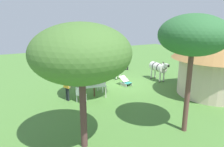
{
  "coord_description": "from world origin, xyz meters",
  "views": [
    {
      "loc": [
        7.2,
        12.44,
        4.58
      ],
      "look_at": [
        0.92,
        0.51,
        1.0
      ],
      "focal_mm": 33.34,
      "sensor_mm": 36.0,
      "label": 1
    }
  ],
  "objects_px": {
    "thatched_hut": "(215,56)",
    "patio_chair_east_end": "(102,83)",
    "guest_beside_umbrella": "(84,74)",
    "acacia_tree_right_background": "(81,54)",
    "shade_umbrella": "(93,55)",
    "patio_dining_table": "(94,86)",
    "striped_lounge_chair": "(126,82)",
    "zebra_toward_hut": "(113,66)",
    "acacia_tree_left_background": "(193,36)",
    "patio_chair_near_hut": "(80,94)",
    "zebra_nearest_camera": "(158,68)",
    "zebra_by_umbrella": "(80,68)",
    "standing_watcher": "(127,59)",
    "guest_behind_table": "(67,85)"
  },
  "relations": [
    {
      "from": "striped_lounge_chair",
      "to": "acacia_tree_right_background",
      "type": "xyz_separation_m",
      "value": [
        5.11,
        5.46,
        3.21
      ]
    },
    {
      "from": "shade_umbrella",
      "to": "guest_behind_table",
      "type": "height_order",
      "value": "shade_umbrella"
    },
    {
      "from": "zebra_toward_hut",
      "to": "acacia_tree_right_background",
      "type": "relative_size",
      "value": 0.46
    },
    {
      "from": "zebra_by_umbrella",
      "to": "zebra_toward_hut",
      "type": "xyz_separation_m",
      "value": [
        -2.51,
        0.68,
        0.05
      ]
    },
    {
      "from": "standing_watcher",
      "to": "patio_chair_east_end",
      "type": "bearing_deg",
      "value": 76.18
    },
    {
      "from": "zebra_by_umbrella",
      "to": "acacia_tree_right_background",
      "type": "xyz_separation_m",
      "value": [
        2.72,
        8.2,
        2.51
      ]
    },
    {
      "from": "zebra_by_umbrella",
      "to": "acacia_tree_right_background",
      "type": "height_order",
      "value": "acacia_tree_right_background"
    },
    {
      "from": "acacia_tree_right_background",
      "to": "zebra_toward_hut",
      "type": "bearing_deg",
      "value": -124.8
    },
    {
      "from": "acacia_tree_left_background",
      "to": "shade_umbrella",
      "type": "bearing_deg",
      "value": -71.73
    },
    {
      "from": "zebra_toward_hut",
      "to": "acacia_tree_right_background",
      "type": "bearing_deg",
      "value": 36.72
    },
    {
      "from": "zebra_nearest_camera",
      "to": "zebra_by_umbrella",
      "type": "bearing_deg",
      "value": -25.24
    },
    {
      "from": "shade_umbrella",
      "to": "patio_chair_east_end",
      "type": "xyz_separation_m",
      "value": [
        -0.89,
        -0.8,
        -2.05
      ]
    },
    {
      "from": "shade_umbrella",
      "to": "striped_lounge_chair",
      "type": "xyz_separation_m",
      "value": [
        -2.79,
        -0.95,
        -2.31
      ]
    },
    {
      "from": "thatched_hut",
      "to": "zebra_nearest_camera",
      "type": "xyz_separation_m",
      "value": [
        0.97,
        -3.9,
        -1.38
      ]
    },
    {
      "from": "thatched_hut",
      "to": "patio_chair_near_hut",
      "type": "distance_m",
      "value": 8.28
    },
    {
      "from": "shade_umbrella",
      "to": "standing_watcher",
      "type": "height_order",
      "value": "shade_umbrella"
    },
    {
      "from": "thatched_hut",
      "to": "patio_dining_table",
      "type": "height_order",
      "value": "thatched_hut"
    },
    {
      "from": "patio_dining_table",
      "to": "guest_behind_table",
      "type": "height_order",
      "value": "guest_behind_table"
    },
    {
      "from": "acacia_tree_right_background",
      "to": "acacia_tree_left_background",
      "type": "bearing_deg",
      "value": 167.37
    },
    {
      "from": "patio_dining_table",
      "to": "guest_beside_umbrella",
      "type": "height_order",
      "value": "guest_beside_umbrella"
    },
    {
      "from": "patio_chair_near_hut",
      "to": "zebra_by_umbrella",
      "type": "bearing_deg",
      "value": 134.36
    },
    {
      "from": "shade_umbrella",
      "to": "zebra_toward_hut",
      "type": "bearing_deg",
      "value": -133.97
    },
    {
      "from": "patio_chair_east_end",
      "to": "acacia_tree_left_background",
      "type": "relative_size",
      "value": 0.19
    },
    {
      "from": "zebra_by_umbrella",
      "to": "standing_watcher",
      "type": "bearing_deg",
      "value": 153.17
    },
    {
      "from": "shade_umbrella",
      "to": "zebra_nearest_camera",
      "type": "distance_m",
      "value": 5.91
    },
    {
      "from": "patio_dining_table",
      "to": "standing_watcher",
      "type": "distance_m",
      "value": 7.11
    },
    {
      "from": "acacia_tree_right_background",
      "to": "zebra_by_umbrella",
      "type": "bearing_deg",
      "value": -108.36
    },
    {
      "from": "guest_behind_table",
      "to": "striped_lounge_chair",
      "type": "relative_size",
      "value": 1.71
    },
    {
      "from": "patio_chair_east_end",
      "to": "zebra_by_umbrella",
      "type": "distance_m",
      "value": 2.96
    },
    {
      "from": "patio_chair_east_end",
      "to": "zebra_toward_hut",
      "type": "relative_size",
      "value": 0.44
    },
    {
      "from": "thatched_hut",
      "to": "patio_chair_east_end",
      "type": "relative_size",
      "value": 5.67
    },
    {
      "from": "guest_behind_table",
      "to": "acacia_tree_right_background",
      "type": "xyz_separation_m",
      "value": [
        0.7,
        4.6,
        2.52
      ]
    },
    {
      "from": "guest_behind_table",
      "to": "standing_watcher",
      "type": "height_order",
      "value": "standing_watcher"
    },
    {
      "from": "shade_umbrella",
      "to": "striped_lounge_chair",
      "type": "bearing_deg",
      "value": -161.15
    },
    {
      "from": "guest_behind_table",
      "to": "acacia_tree_left_background",
      "type": "distance_m",
      "value": 7.16
    },
    {
      "from": "acacia_tree_left_background",
      "to": "acacia_tree_right_background",
      "type": "height_order",
      "value": "acacia_tree_left_background"
    },
    {
      "from": "acacia_tree_left_background",
      "to": "thatched_hut",
      "type": "bearing_deg",
      "value": -153.4
    },
    {
      "from": "guest_behind_table",
      "to": "patio_dining_table",
      "type": "bearing_deg",
      "value": 63.59
    },
    {
      "from": "patio_dining_table",
      "to": "zebra_nearest_camera",
      "type": "xyz_separation_m",
      "value": [
        -5.62,
        -0.89,
        0.34
      ]
    },
    {
      "from": "patio_dining_table",
      "to": "zebra_nearest_camera",
      "type": "bearing_deg",
      "value": -171.04
    },
    {
      "from": "patio_chair_east_end",
      "to": "acacia_tree_right_background",
      "type": "distance_m",
      "value": 6.87
    },
    {
      "from": "shade_umbrella",
      "to": "guest_beside_umbrella",
      "type": "height_order",
      "value": "shade_umbrella"
    },
    {
      "from": "patio_chair_east_end",
      "to": "striped_lounge_chair",
      "type": "distance_m",
      "value": 1.92
    },
    {
      "from": "guest_behind_table",
      "to": "zebra_nearest_camera",
      "type": "distance_m",
      "value": 7.29
    },
    {
      "from": "patio_chair_east_end",
      "to": "striped_lounge_chair",
      "type": "bearing_deg",
      "value": -127.62
    },
    {
      "from": "patio_chair_east_end",
      "to": "acacia_tree_right_background",
      "type": "height_order",
      "value": "acacia_tree_right_background"
    },
    {
      "from": "shade_umbrella",
      "to": "zebra_nearest_camera",
      "type": "height_order",
      "value": "shade_umbrella"
    },
    {
      "from": "guest_beside_umbrella",
      "to": "acacia_tree_right_background",
      "type": "xyz_separation_m",
      "value": [
        2.28,
        6.12,
        2.45
      ]
    },
    {
      "from": "guest_beside_umbrella",
      "to": "standing_watcher",
      "type": "distance_m",
      "value": 6.17
    },
    {
      "from": "striped_lounge_chair",
      "to": "zebra_nearest_camera",
      "type": "bearing_deg",
      "value": 163.62
    }
  ]
}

